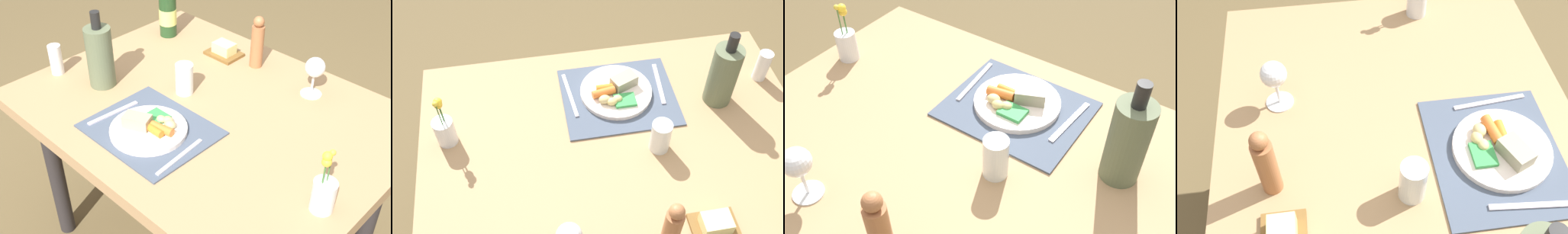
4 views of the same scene
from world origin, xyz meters
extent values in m
cube|color=#A47F57|center=(0.00, 0.00, 0.69)|extent=(1.23, 0.94, 0.05)
cylinder|color=#282526|center=(-0.50, -0.35, 0.33)|extent=(0.06, 0.06, 0.66)
cylinder|color=#282526|center=(-0.50, 0.35, 0.33)|extent=(0.06, 0.06, 0.66)
cylinder|color=#282526|center=(0.50, 0.35, 0.33)|extent=(0.06, 0.06, 0.66)
cube|color=#455063|center=(-0.05, -0.22, 0.71)|extent=(0.38, 0.32, 0.01)
cylinder|color=silver|center=(-0.04, -0.24, 0.73)|extent=(0.24, 0.24, 0.02)
cube|color=gray|center=(-0.07, -0.25, 0.75)|extent=(0.10, 0.08, 0.04)
cylinder|color=orange|center=(0.00, -0.24, 0.75)|extent=(0.06, 0.02, 0.02)
cylinder|color=orange|center=(0.01, -0.22, 0.75)|extent=(0.08, 0.04, 0.03)
ellipsoid|color=#C7C075|center=(-0.03, -0.19, 0.74)|extent=(0.03, 0.03, 0.02)
ellipsoid|color=#D4BF71|center=(-0.01, -0.18, 0.75)|extent=(0.04, 0.03, 0.02)
ellipsoid|color=tan|center=(0.01, -0.19, 0.75)|extent=(0.04, 0.03, 0.03)
cube|color=green|center=(-0.06, -0.18, 0.74)|extent=(0.07, 0.06, 0.01)
cube|color=silver|center=(-0.19, -0.25, 0.72)|extent=(0.03, 0.19, 0.00)
cube|color=silver|center=(0.12, -0.25, 0.72)|extent=(0.03, 0.20, 0.00)
cylinder|color=#204220|center=(-0.48, 0.27, 0.81)|extent=(0.07, 0.07, 0.19)
cylinder|color=#DDE472|center=(-0.48, 0.27, 0.80)|extent=(0.07, 0.07, 0.07)
cylinder|color=white|center=(0.20, 0.30, 0.71)|extent=(0.07, 0.07, 0.00)
cylinder|color=white|center=(0.20, 0.30, 0.75)|extent=(0.01, 0.01, 0.07)
sphere|color=white|center=(0.20, 0.30, 0.82)|extent=(0.07, 0.07, 0.07)
cylinder|color=silver|center=(-0.12, 0.01, 0.77)|extent=(0.06, 0.06, 0.11)
cylinder|color=silver|center=(-0.12, 0.01, 0.74)|extent=(0.06, 0.06, 0.06)
cube|color=brown|center=(-0.20, 0.30, 0.72)|extent=(0.13, 0.10, 0.01)
cube|color=#E8E291|center=(-0.20, 0.30, 0.74)|extent=(0.08, 0.06, 0.04)
cylinder|color=#A3653D|center=(-0.06, 0.32, 0.79)|extent=(0.05, 0.05, 0.16)
sphere|color=#A3653D|center=(-0.06, 0.32, 0.89)|extent=(0.04, 0.04, 0.04)
cylinder|color=#5B664A|center=(-0.37, -0.16, 0.82)|extent=(0.09, 0.09, 0.22)
cylinder|color=black|center=(-0.37, -0.16, 0.96)|extent=(0.03, 0.03, 0.06)
cylinder|color=silver|center=(0.52, -0.13, 0.76)|extent=(0.06, 0.06, 0.09)
cylinder|color=#3F7233|center=(0.52, -0.14, 0.79)|extent=(0.00, 0.00, 0.16)
sphere|color=yellow|center=(0.52, -0.14, 0.88)|extent=(0.03, 0.03, 0.03)
cylinder|color=#3F7233|center=(0.52, -0.12, 0.80)|extent=(0.00, 0.00, 0.19)
sphere|color=yellow|center=(0.52, -0.12, 0.90)|extent=(0.02, 0.02, 0.02)
cylinder|color=#3F7233|center=(0.51, -0.14, 0.80)|extent=(0.00, 0.00, 0.18)
sphere|color=yellow|center=(0.51, -0.14, 0.89)|extent=(0.03, 0.03, 0.03)
cylinder|color=white|center=(-0.55, -0.23, 0.77)|extent=(0.05, 0.05, 0.11)
camera|label=1|loc=(0.92, -1.01, 1.68)|focal=46.09mm
camera|label=2|loc=(0.24, 0.82, 1.90)|focal=43.33mm
camera|label=3|loc=(-0.51, 0.63, 1.57)|focal=42.42mm
camera|label=4|loc=(-0.63, 0.17, 1.64)|focal=41.74mm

